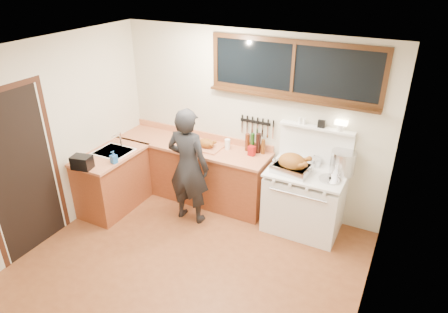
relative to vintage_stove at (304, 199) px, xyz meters
The scene contains 20 objects.
ground_plane 1.79m from the vintage_stove, 125.35° to the right, with size 4.00×3.50×0.02m, color brown.
room_shell 2.10m from the vintage_stove, 125.35° to the right, with size 4.10×3.60×2.65m.
counter_back 1.80m from the vintage_stove, behind, with size 2.44×0.64×1.00m.
counter_left 2.81m from the vintage_stove, 163.78° to the right, with size 0.64×1.09×0.90m.
sink_unit 2.80m from the vintage_stove, 165.18° to the right, with size 0.50×0.45×0.37m.
vintage_stove is the anchor object (origin of this frame).
back_window 1.68m from the vintage_stove, 142.40° to the left, with size 2.32×0.13×0.77m.
left_doorway 3.63m from the vintage_stove, 146.77° to the right, with size 0.02×1.04×2.17m.
knife_strip 1.26m from the vintage_stove, 160.06° to the left, with size 0.52×0.03×0.28m.
man 1.66m from the vintage_stove, 161.09° to the right, with size 0.63×0.42×1.70m.
soap_bottle 2.67m from the vintage_stove, 158.07° to the right, with size 0.10×0.10×0.18m.
toaster 3.04m from the vintage_stove, 154.46° to the right, with size 0.29×0.23×0.18m.
cutting_board 1.61m from the vintage_stove, behind, with size 0.45×0.34×0.15m.
roast_turkey 0.58m from the vintage_stove, 149.44° to the right, with size 0.53×0.41×0.26m.
stockpot 0.73m from the vintage_stove, 22.62° to the left, with size 0.37×0.37×0.30m.
saucepan 0.53m from the vintage_stove, 77.75° to the left, with size 0.20×0.28×0.11m.
pot_lid 0.56m from the vintage_stove, 15.82° to the right, with size 0.36×0.36×0.04m.
coffee_tin 0.99m from the vintage_stove, behind, with size 0.10×0.09×0.14m.
pitcher 1.35m from the vintage_stove, behind, with size 0.10×0.10×0.15m.
bottle_cluster 1.05m from the vintage_stove, 165.60° to the left, with size 0.31×0.07×0.30m.
Camera 1 is at (2.13, -3.21, 3.43)m, focal length 32.00 mm.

